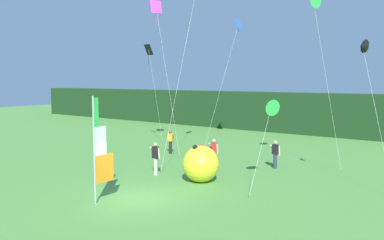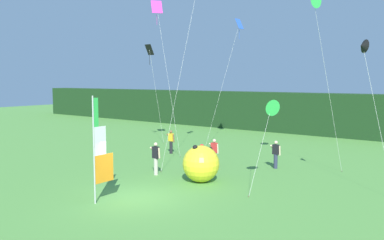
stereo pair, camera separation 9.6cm
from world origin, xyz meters
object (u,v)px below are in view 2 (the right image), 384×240
object	(u,v)px
banner_flag	(100,152)
kite_green_delta_2	(314,1)
kite_magenta_diamond_6	(158,14)
kite_blue_diamond_0	(237,32)
inflatable_balloon	(201,164)
person_far_right	(156,158)
kite_black_delta_3	(363,47)
kite_black_diamond_1	(150,55)
kite_green_delta_5	(271,108)
person_far_left	(276,154)
person_near_banner	(214,152)
person_mid_field	(171,141)

from	to	relation	value
banner_flag	kite_green_delta_2	bearing A→B (deg)	62.78
kite_magenta_diamond_6	kite_blue_diamond_0	bearing A→B (deg)	58.86
inflatable_balloon	kite_blue_diamond_0	world-z (taller)	kite_blue_diamond_0
person_far_right	kite_black_delta_3	size ratio (longest dim) A/B	0.26
kite_blue_diamond_0	person_far_right	bearing A→B (deg)	-81.84
person_far_right	kite_black_delta_3	world-z (taller)	kite_black_delta_3
inflatable_balloon	kite_magenta_diamond_6	size ratio (longest dim) A/B	0.18
inflatable_balloon	kite_black_diamond_1	bearing A→B (deg)	144.66
kite_blue_diamond_0	kite_green_delta_2	distance (m)	9.98
kite_green_delta_5	kite_black_delta_3	bearing A→B (deg)	23.18
person_far_left	kite_green_delta_2	bearing A→B (deg)	-5.42
banner_flag	kite_green_delta_2	xyz separation A→B (m)	(5.09, 9.90, 6.91)
banner_flag	inflatable_balloon	size ratio (longest dim) A/B	2.34
kite_black_diamond_1	kite_magenta_diamond_6	distance (m)	3.62
person_near_banner	person_far_right	size ratio (longest dim) A/B	0.93
person_far_left	kite_green_delta_2	xyz separation A→B (m)	(2.01, -0.19, 8.17)
kite_black_delta_3	kite_green_delta_5	world-z (taller)	kite_black_delta_3
person_mid_field	kite_black_diamond_1	bearing A→B (deg)	152.64
person_mid_field	kite_blue_diamond_0	size ratio (longest dim) A/B	0.17
person_far_right	kite_green_delta_2	bearing A→B (deg)	38.07
kite_black_diamond_1	kite_blue_diamond_0	bearing A→B (deg)	36.89
banner_flag	kite_black_delta_3	size ratio (longest dim) A/B	0.65
person_far_right	kite_magenta_diamond_6	size ratio (longest dim) A/B	0.17
person_far_left	inflatable_balloon	size ratio (longest dim) A/B	0.85
person_far_left	kite_green_delta_5	bearing A→B (deg)	-68.79
person_far_right	kite_black_diamond_1	bearing A→B (deg)	134.14
person_mid_field	kite_magenta_diamond_6	world-z (taller)	kite_magenta_diamond_6
inflatable_balloon	kite_green_delta_2	xyz separation A→B (m)	(3.67, 4.79, 8.10)
kite_green_delta_5	kite_magenta_diamond_6	world-z (taller)	kite_magenta_diamond_6
inflatable_balloon	kite_black_diamond_1	xyz separation A→B (m)	(-9.59, 6.80, 5.98)
kite_green_delta_2	kite_green_delta_5	xyz separation A→B (m)	(-0.52, -3.65, -5.27)
banner_flag	kite_green_delta_2	size ratio (longest dim) A/B	0.46
person_far_left	kite_green_delta_2	world-z (taller)	kite_green_delta_2
person_far_left	kite_blue_diamond_0	world-z (taller)	kite_blue_diamond_0
kite_blue_diamond_0	kite_black_delta_3	bearing A→B (deg)	-36.33
person_near_banner	person_mid_field	world-z (taller)	person_near_banner
banner_flag	inflatable_balloon	bearing A→B (deg)	74.40
kite_blue_diamond_0	kite_black_delta_3	distance (m)	13.83
kite_blue_diamond_0	kite_black_diamond_1	distance (m)	6.79
kite_blue_diamond_0	kite_green_delta_5	size ratio (longest dim) A/B	2.31
kite_black_delta_3	kite_black_diamond_1	bearing A→B (deg)	165.69
inflatable_balloon	kite_green_delta_5	world-z (taller)	kite_green_delta_5
person_far_right	person_far_left	bearing A→B (deg)	49.82
person_mid_field	kite_blue_diamond_0	bearing A→B (deg)	73.40
kite_green_delta_5	kite_magenta_diamond_6	bearing A→B (deg)	158.23
person_far_left	kite_green_delta_2	size ratio (longest dim) A/B	0.17
banner_flag	kite_green_delta_5	world-z (taller)	banner_flag
kite_green_delta_2	kite_black_diamond_1	bearing A→B (deg)	171.40
inflatable_balloon	kite_black_delta_3	distance (m)	9.05
kite_black_delta_3	kite_magenta_diamond_6	bearing A→B (deg)	169.00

